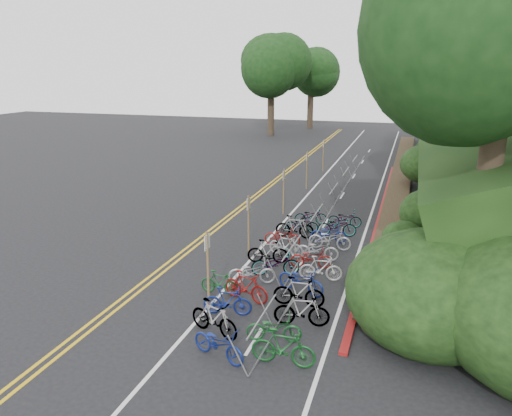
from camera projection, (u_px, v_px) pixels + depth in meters
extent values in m
plane|color=black|center=(187.00, 298.00, 17.36)|extent=(120.00, 120.00, 0.00)
cube|color=gold|center=(230.00, 214.00, 27.16)|extent=(0.12, 80.00, 0.01)
cube|color=gold|center=(235.00, 215.00, 27.07)|extent=(0.12, 80.00, 0.01)
cube|color=silver|center=(286.00, 220.00, 26.24)|extent=(0.12, 80.00, 0.01)
cube|color=silver|center=(367.00, 227.00, 25.02)|extent=(0.12, 80.00, 0.01)
cube|color=silver|center=(254.00, 341.00, 14.63)|extent=(0.10, 1.60, 0.01)
cube|color=silver|center=(299.00, 266.00, 20.13)|extent=(0.10, 1.60, 0.01)
cube|color=silver|center=(325.00, 223.00, 25.63)|extent=(0.10, 1.60, 0.01)
cube|color=silver|center=(342.00, 195.00, 31.13)|extent=(0.10, 1.60, 0.01)
cube|color=silver|center=(354.00, 176.00, 36.63)|extent=(0.10, 1.60, 0.01)
cube|color=silver|center=(363.00, 162.00, 42.13)|extent=(0.10, 1.60, 0.01)
cube|color=silver|center=(369.00, 151.00, 47.63)|extent=(0.10, 1.60, 0.01)
cube|color=maroon|center=(380.00, 216.00, 26.69)|extent=(0.25, 28.00, 0.10)
cube|color=#382819|center=(400.00, 178.00, 35.65)|extent=(1.40, 44.00, 0.16)
ellipsoid|color=#284C19|center=(407.00, 263.00, 17.74)|extent=(2.00, 2.80, 1.60)
ellipsoid|color=#284C19|center=(429.00, 213.00, 21.95)|extent=(2.60, 3.64, 2.08)
ellipsoid|color=#284C19|center=(452.00, 177.00, 26.98)|extent=(2.20, 3.08, 1.76)
ellipsoid|color=#284C19|center=(423.00, 164.00, 33.00)|extent=(3.00, 4.20, 2.40)
ellipsoid|color=#284C19|center=(432.00, 148.00, 38.26)|extent=(2.40, 3.36, 1.92)
ellipsoid|color=#284C19|center=(449.00, 133.00, 41.36)|extent=(2.80, 3.92, 2.24)
ellipsoid|color=#284C19|center=(403.00, 239.00, 20.58)|extent=(1.80, 2.52, 1.44)
ellipsoid|color=#284C19|center=(463.00, 155.00, 30.25)|extent=(3.20, 4.48, 2.56)
ellipsoid|color=black|center=(432.00, 290.00, 15.16)|extent=(5.28, 6.16, 3.52)
cylinder|color=#2D2319|center=(487.00, 192.00, 16.31)|extent=(0.78, 0.78, 5.21)
ellipsoid|color=black|center=(507.00, 39.00, 15.01)|extent=(7.13, 7.13, 6.77)
cylinder|color=#2D2319|center=(502.00, 116.00, 23.66)|extent=(0.82, 0.82, 6.01)
cylinder|color=#2D2319|center=(492.00, 96.00, 37.86)|extent=(0.80, 0.80, 5.61)
ellipsoid|color=black|center=(501.00, 25.00, 36.48)|extent=(7.48, 7.48, 7.11)
cylinder|color=#2D2319|center=(271.00, 113.00, 57.78)|extent=(0.78, 0.78, 5.21)
ellipsoid|color=black|center=(271.00, 70.00, 56.48)|extent=(7.13, 7.13, 6.77)
cylinder|color=#2D2319|center=(310.00, 110.00, 64.29)|extent=(0.76, 0.76, 4.81)
ellipsoid|color=black|center=(311.00, 75.00, 63.12)|extent=(6.24, 6.24, 5.92)
cylinder|color=#96979A|center=(262.00, 315.00, 13.80)|extent=(0.05, 2.74, 0.05)
cylinder|color=#96979A|center=(238.00, 356.00, 12.87)|extent=(0.57, 0.04, 1.12)
cylinder|color=#96979A|center=(258.00, 360.00, 12.71)|extent=(0.57, 0.04, 1.12)
cylinder|color=#96979A|center=(266.00, 312.00, 15.20)|extent=(0.57, 0.04, 1.12)
cylinder|color=#96979A|center=(283.00, 314.00, 15.04)|extent=(0.57, 0.04, 1.12)
cylinder|color=#96979A|center=(292.00, 247.00, 18.93)|extent=(0.05, 3.00, 0.05)
cylinder|color=#96979A|center=(275.00, 275.00, 17.88)|extent=(0.58, 0.04, 1.13)
cylinder|color=#96979A|center=(290.00, 276.00, 17.72)|extent=(0.58, 0.04, 1.13)
cylinder|color=#96979A|center=(293.00, 248.00, 20.45)|extent=(0.58, 0.04, 1.13)
cylinder|color=#96979A|center=(306.00, 250.00, 20.29)|extent=(0.58, 0.04, 1.13)
cylinder|color=#96979A|center=(317.00, 212.00, 23.51)|extent=(0.05, 3.00, 0.05)
cylinder|color=#96979A|center=(304.00, 232.00, 22.47)|extent=(0.58, 0.04, 1.13)
cylinder|color=#96979A|center=(317.00, 233.00, 22.30)|extent=(0.58, 0.04, 1.13)
cylinder|color=#96979A|center=(316.00, 215.00, 25.03)|extent=(0.58, 0.04, 1.13)
cylinder|color=#96979A|center=(327.00, 216.00, 24.87)|extent=(0.58, 0.04, 1.13)
cylinder|color=#96979A|center=(334.00, 188.00, 28.10)|extent=(0.05, 3.00, 0.05)
cylinder|color=#96979A|center=(324.00, 204.00, 27.05)|extent=(0.58, 0.04, 1.13)
cylinder|color=#96979A|center=(334.00, 205.00, 26.89)|extent=(0.58, 0.04, 1.13)
cylinder|color=#96979A|center=(332.00, 192.00, 29.62)|extent=(0.58, 0.04, 1.13)
cylinder|color=#96979A|center=(342.00, 193.00, 29.45)|extent=(0.58, 0.04, 1.13)
cylinder|color=#96979A|center=(346.00, 171.00, 32.68)|extent=(0.05, 3.00, 0.05)
cylinder|color=#96979A|center=(338.00, 184.00, 31.63)|extent=(0.58, 0.04, 1.13)
cylinder|color=#96979A|center=(347.00, 185.00, 31.47)|extent=(0.58, 0.04, 1.13)
cylinder|color=#96979A|center=(344.00, 175.00, 34.20)|extent=(0.58, 0.04, 1.13)
cylinder|color=#96979A|center=(352.00, 176.00, 34.04)|extent=(0.58, 0.04, 1.13)
cylinder|color=#96979A|center=(355.00, 158.00, 37.26)|extent=(0.05, 3.00, 0.05)
cylinder|color=#96979A|center=(348.00, 169.00, 36.22)|extent=(0.58, 0.04, 1.13)
cylinder|color=#96979A|center=(356.00, 170.00, 36.06)|extent=(0.58, 0.04, 1.13)
cylinder|color=#96979A|center=(353.00, 162.00, 38.79)|extent=(0.58, 0.04, 1.13)
cylinder|color=#96979A|center=(360.00, 163.00, 38.62)|extent=(0.58, 0.04, 1.13)
cylinder|color=brown|center=(208.00, 270.00, 16.37)|extent=(0.08, 0.08, 2.66)
cube|color=silver|center=(207.00, 242.00, 16.10)|extent=(0.02, 0.40, 0.50)
cylinder|color=brown|center=(249.00, 224.00, 21.43)|extent=(0.08, 0.08, 2.50)
cube|color=silver|center=(248.00, 204.00, 21.19)|extent=(0.02, 0.40, 0.50)
cylinder|color=brown|center=(284.00, 192.00, 26.93)|extent=(0.08, 0.08, 2.50)
cube|color=silver|center=(284.00, 175.00, 26.69)|extent=(0.02, 0.40, 0.50)
cylinder|color=brown|center=(307.00, 170.00, 32.43)|extent=(0.08, 0.08, 2.50)
cube|color=silver|center=(307.00, 157.00, 32.19)|extent=(0.02, 0.40, 0.50)
cylinder|color=brown|center=(323.00, 155.00, 37.93)|extent=(0.08, 0.08, 2.50)
cube|color=silver|center=(324.00, 144.00, 37.69)|extent=(0.02, 0.40, 0.50)
imported|color=#144C1E|center=(220.00, 282.00, 17.57)|extent=(0.47, 1.46, 0.87)
imported|color=navy|center=(219.00, 343.00, 13.65)|extent=(1.18, 1.87, 0.93)
imported|color=#144C1E|center=(283.00, 347.00, 13.32)|extent=(0.53, 1.79, 1.07)
imported|color=slate|center=(214.00, 318.00, 14.86)|extent=(1.12, 1.89, 1.10)
imported|color=#144C1E|center=(274.00, 328.00, 14.53)|extent=(0.88, 1.71, 0.86)
imported|color=navy|center=(227.00, 301.00, 16.07)|extent=(0.70, 1.65, 0.96)
imported|color=slate|center=(302.00, 310.00, 15.37)|extent=(0.77, 1.80, 1.05)
imported|color=maroon|center=(246.00, 286.00, 17.02)|extent=(0.96, 1.84, 1.06)
imported|color=slate|center=(299.00, 292.00, 16.63)|extent=(0.59, 1.77, 1.05)
imported|color=#9E9EA3|center=(252.00, 272.00, 18.42)|extent=(1.18, 1.85, 0.92)
imported|color=navy|center=(301.00, 280.00, 17.65)|extent=(1.22, 1.96, 0.97)
imported|color=slate|center=(275.00, 263.00, 19.16)|extent=(1.26, 1.97, 0.98)
imported|color=beige|center=(321.00, 268.00, 18.66)|extent=(0.72, 1.67, 0.97)
imported|color=slate|center=(268.00, 251.00, 20.33)|extent=(0.83, 1.74, 1.01)
imported|color=maroon|center=(311.00, 258.00, 19.84)|extent=(0.91, 1.74, 0.87)
imported|color=#9E9EA3|center=(286.00, 245.00, 21.09)|extent=(0.81, 1.67, 0.97)
imported|color=#9E9EA3|center=(317.00, 249.00, 20.70)|extent=(0.75, 1.82, 0.93)
imported|color=maroon|center=(282.00, 236.00, 22.40)|extent=(0.70, 1.67, 0.86)
imported|color=#9E9EA3|center=(330.00, 239.00, 21.87)|extent=(0.74, 1.90, 0.98)
imported|color=slate|center=(295.00, 227.00, 23.32)|extent=(0.66, 1.84, 1.09)
imported|color=navy|center=(329.00, 233.00, 22.76)|extent=(0.80, 1.71, 0.87)
imported|color=slate|center=(302.00, 224.00, 24.11)|extent=(0.86, 1.67, 0.84)
imported|color=slate|center=(337.00, 226.00, 23.62)|extent=(0.87, 1.88, 0.95)
imported|color=slate|center=(311.00, 216.00, 25.44)|extent=(1.02, 1.72, 0.85)
imported|color=slate|center=(345.00, 219.00, 24.95)|extent=(0.75, 1.70, 0.87)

